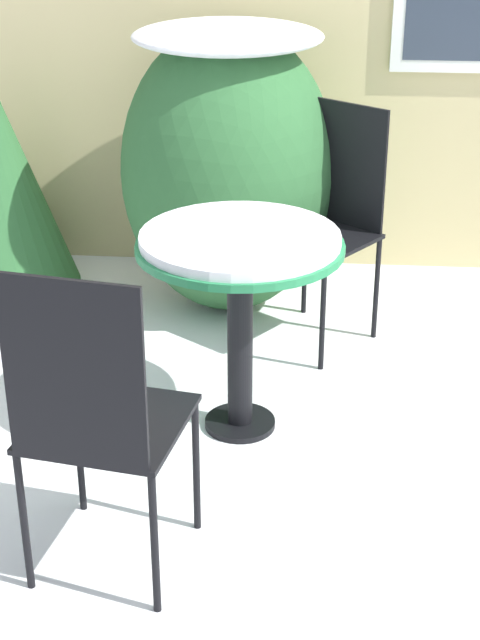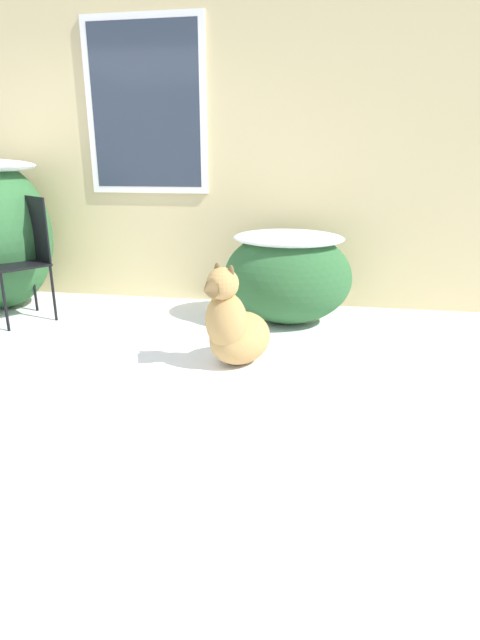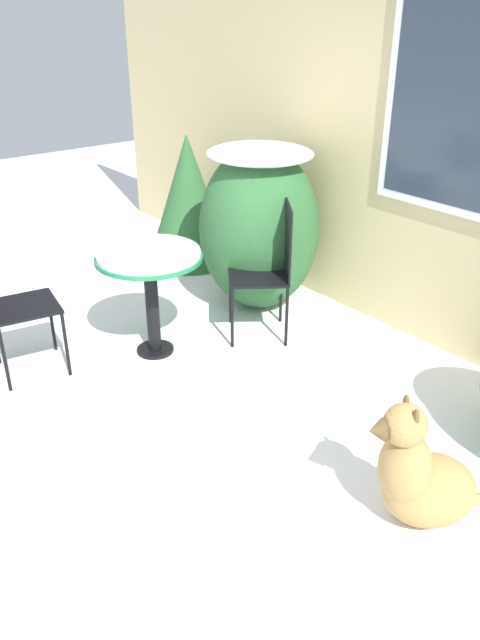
# 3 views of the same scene
# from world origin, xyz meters

# --- Properties ---
(house_wall) EXTENTS (8.00, 0.10, 2.98)m
(house_wall) POSITION_xyz_m (0.02, 2.20, 1.51)
(house_wall) COLOR #D1BC84
(house_wall) RESTS_ON ground_plane
(shrub_middle) EXTENTS (1.10, 0.87, 0.80)m
(shrub_middle) POSITION_xyz_m (1.76, 1.60, 0.43)
(shrub_middle) COLOR #2D6033
(shrub_middle) RESTS_ON ground_plane
(patio_chair_near_table) EXTENTS (0.63, 0.63, 1.07)m
(patio_chair_near_table) POSITION_xyz_m (-0.51, 1.31, 0.59)
(patio_chair_near_table) COLOR black
(patio_chair_near_table) RESTS_ON ground_plane
(dog) EXTENTS (0.58, 0.65, 0.74)m
(dog) POSITION_xyz_m (1.49, 0.56, 0.27)
(dog) COLOR tan
(dog) RESTS_ON ground_plane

